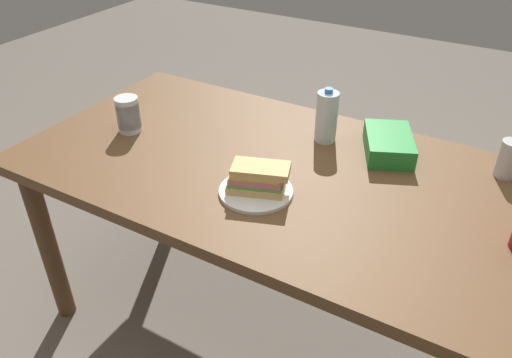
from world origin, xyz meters
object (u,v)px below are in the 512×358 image
(plastic_cup_stack, at_px, (128,115))
(dining_table, at_px, (283,191))
(chip_bag, at_px, (389,144))
(soda_can_silver, at_px, (508,159))
(water_bottle_tall, at_px, (327,117))
(paper_plate, at_px, (256,191))
(sandwich, at_px, (257,178))

(plastic_cup_stack, bearing_deg, dining_table, 4.59)
(chip_bag, relative_size, plastic_cup_stack, 1.76)
(chip_bag, height_order, soda_can_silver, soda_can_silver)
(dining_table, relative_size, water_bottle_tall, 9.02)
(water_bottle_tall, bearing_deg, paper_plate, -97.02)
(plastic_cup_stack, distance_m, soda_can_silver, 1.29)
(sandwich, xyz_separation_m, plastic_cup_stack, (-0.60, 0.11, 0.01))
(sandwich, bearing_deg, plastic_cup_stack, 169.49)
(sandwich, relative_size, soda_can_silver, 1.64)
(dining_table, bearing_deg, water_bottle_tall, 80.78)
(dining_table, distance_m, soda_can_silver, 0.71)
(sandwich, bearing_deg, chip_bag, 57.55)
(soda_can_silver, bearing_deg, plastic_cup_stack, -163.69)
(chip_bag, bearing_deg, water_bottle_tall, -108.42)
(sandwich, distance_m, water_bottle_tall, 0.41)
(paper_plate, bearing_deg, sandwich, 46.27)
(dining_table, height_order, water_bottle_tall, water_bottle_tall)
(plastic_cup_stack, bearing_deg, chip_bag, 19.70)
(paper_plate, height_order, water_bottle_tall, water_bottle_tall)
(chip_bag, bearing_deg, sandwich, -56.16)
(plastic_cup_stack, bearing_deg, water_bottle_tall, 24.18)
(water_bottle_tall, xyz_separation_m, soda_can_silver, (0.59, 0.07, -0.03))
(paper_plate, xyz_separation_m, sandwich, (0.00, 0.00, 0.05))
(paper_plate, distance_m, water_bottle_tall, 0.42)
(paper_plate, height_order, plastic_cup_stack, plastic_cup_stack)
(paper_plate, height_order, soda_can_silver, soda_can_silver)
(water_bottle_tall, relative_size, soda_can_silver, 1.62)
(soda_can_silver, bearing_deg, chip_bag, -172.24)
(dining_table, distance_m, chip_bag, 0.39)
(sandwich, bearing_deg, soda_can_silver, 36.76)
(soda_can_silver, bearing_deg, water_bottle_tall, -173.17)
(water_bottle_tall, bearing_deg, soda_can_silver, 6.83)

